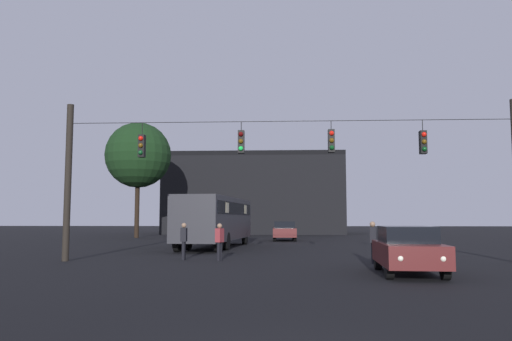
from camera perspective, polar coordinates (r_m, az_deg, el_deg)
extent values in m
plane|color=black|center=(30.34, 3.42, -8.76)|extent=(168.00, 168.00, 0.00)
cylinder|color=black|center=(22.71, -20.47, -1.20)|extent=(0.28, 0.28, 6.62)
cylinder|color=black|center=(21.16, 3.52, 5.57)|extent=(18.49, 0.02, 0.02)
cylinder|color=black|center=(21.92, -12.72, 4.60)|extent=(0.03, 0.03, 0.51)
cube|color=black|center=(21.81, -12.76, 2.71)|extent=(0.26, 0.32, 0.95)
sphere|color=red|center=(21.68, -12.88, 3.56)|extent=(0.20, 0.20, 0.20)
sphere|color=#5B3D0C|center=(21.64, -12.89, 2.77)|extent=(0.20, 0.20, 0.20)
sphere|color=#0C4219|center=(21.60, -12.91, 1.99)|extent=(0.20, 0.20, 0.20)
cylinder|color=black|center=(21.19, -1.68, 5.01)|extent=(0.03, 0.03, 0.37)
cube|color=black|center=(21.08, -1.68, 3.24)|extent=(0.26, 0.32, 0.95)
sphere|color=#510A0A|center=(20.95, -1.72, 4.13)|extent=(0.20, 0.20, 0.20)
sphere|color=#5B3D0C|center=(20.91, -1.72, 3.32)|extent=(0.20, 0.20, 0.20)
sphere|color=#1EE04C|center=(20.86, -1.73, 2.50)|extent=(0.20, 0.20, 0.20)
cylinder|color=black|center=(21.22, 8.47, 5.06)|extent=(0.03, 0.03, 0.36)
cube|color=black|center=(21.11, 8.50, 3.31)|extent=(0.26, 0.32, 0.95)
sphere|color=red|center=(20.98, 8.53, 4.19)|extent=(0.20, 0.20, 0.20)
sphere|color=#5B3D0C|center=(20.94, 8.55, 3.38)|extent=(0.20, 0.20, 0.20)
sphere|color=#0C4219|center=(20.89, 8.56, 2.57)|extent=(0.20, 0.20, 0.20)
cylinder|color=black|center=(21.89, 18.28, 4.84)|extent=(0.03, 0.03, 0.45)
cube|color=black|center=(21.78, 18.34, 3.03)|extent=(0.26, 0.32, 0.95)
sphere|color=red|center=(21.65, 18.44, 3.89)|extent=(0.20, 0.20, 0.20)
sphere|color=#5B3D0C|center=(21.61, 18.46, 3.10)|extent=(0.20, 0.20, 0.20)
sphere|color=#0C4219|center=(21.57, 18.49, 2.31)|extent=(0.20, 0.20, 0.20)
cube|color=#2D2D33|center=(30.96, -4.54, -5.45)|extent=(3.54, 11.19, 2.50)
cube|color=black|center=(30.96, -4.53, -4.32)|extent=(3.52, 10.54, 0.70)
cylinder|color=black|center=(35.09, -4.87, -7.48)|extent=(0.37, 1.02, 1.00)
cylinder|color=black|center=(34.65, -1.26, -7.52)|extent=(0.37, 1.02, 1.00)
cylinder|color=black|center=(29.14, -7.69, -7.88)|extent=(0.37, 1.02, 1.00)
cylinder|color=black|center=(28.60, -3.37, -7.96)|extent=(0.37, 1.02, 1.00)
cylinder|color=black|center=(27.24, -8.86, -8.04)|extent=(0.37, 1.02, 1.00)
cylinder|color=black|center=(26.67, -4.25, -8.14)|extent=(0.37, 1.02, 1.00)
cube|color=beige|center=(34.19, -3.28, -4.43)|extent=(2.62, 1.04, 0.56)
cube|color=beige|center=(28.29, -5.79, -4.21)|extent=(2.62, 1.04, 0.56)
cube|color=#511919|center=(17.03, 16.80, -8.95)|extent=(2.09, 4.41, 0.68)
cube|color=black|center=(17.15, 16.65, -6.93)|extent=(1.74, 2.42, 0.52)
cylinder|color=black|center=(15.83, 20.59, -10.36)|extent=(0.26, 0.65, 0.64)
cylinder|color=black|center=(15.54, 14.82, -10.63)|extent=(0.26, 0.65, 0.64)
cylinder|color=black|center=(18.60, 18.50, -9.64)|extent=(0.26, 0.65, 0.64)
cylinder|color=black|center=(18.35, 13.59, -9.83)|extent=(0.26, 0.65, 0.64)
sphere|color=white|center=(15.10, 20.36, -9.34)|extent=(0.18, 0.18, 0.18)
sphere|color=white|center=(14.87, 15.98, -9.53)|extent=(0.18, 0.18, 0.18)
cube|color=#511919|center=(40.50, 3.22, -6.98)|extent=(1.86, 4.33, 0.68)
cube|color=black|center=(40.34, 3.22, -6.14)|extent=(1.62, 2.35, 0.52)
cylinder|color=black|center=(41.92, 2.09, -7.40)|extent=(0.23, 0.64, 0.64)
cylinder|color=black|center=(41.95, 4.27, -7.38)|extent=(0.23, 0.64, 0.64)
cylinder|color=black|center=(39.08, 2.09, -7.54)|extent=(0.23, 0.64, 0.64)
cylinder|color=black|center=(39.12, 4.43, -7.53)|extent=(0.23, 0.64, 0.64)
sphere|color=white|center=(42.59, 2.38, -6.91)|extent=(0.18, 0.18, 0.18)
sphere|color=white|center=(42.61, 3.94, -6.90)|extent=(0.18, 0.18, 0.18)
cylinder|color=black|center=(22.15, -8.13, -8.95)|extent=(0.14, 0.14, 0.78)
cylinder|color=black|center=(22.00, -8.21, -8.97)|extent=(0.14, 0.14, 0.78)
cube|color=black|center=(22.04, -8.15, -7.19)|extent=(0.24, 0.36, 0.59)
sphere|color=#8C6B51|center=(22.03, -8.13, -6.15)|extent=(0.21, 0.21, 0.21)
cylinder|color=black|center=(20.79, 13.08, -9.05)|extent=(0.14, 0.14, 0.82)
cylinder|color=black|center=(20.63, 13.09, -9.08)|extent=(0.14, 0.14, 0.82)
cube|color=black|center=(20.67, 13.04, -7.09)|extent=(0.29, 0.39, 0.61)
sphere|color=#8C6B51|center=(20.67, 13.02, -5.93)|extent=(0.22, 0.22, 0.22)
cylinder|color=black|center=(21.46, -4.26, -9.12)|extent=(0.14, 0.14, 0.77)
cylinder|color=black|center=(21.59, -4.04, -9.10)|extent=(0.14, 0.14, 0.77)
cube|color=maroon|center=(21.49, -4.14, -7.30)|extent=(0.36, 0.42, 0.58)
sphere|color=#8C6B51|center=(21.48, -4.13, -6.25)|extent=(0.21, 0.21, 0.21)
cube|color=black|center=(59.77, -0.12, -2.98)|extent=(20.15, 10.82, 8.62)
cube|color=black|center=(60.13, -0.12, 1.37)|extent=(20.15, 10.82, 0.50)
cylinder|color=black|center=(47.57, -13.28, -4.10)|extent=(0.42, 0.42, 5.48)
sphere|color=black|center=(47.92, -13.16, 1.71)|extent=(6.04, 6.04, 6.04)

